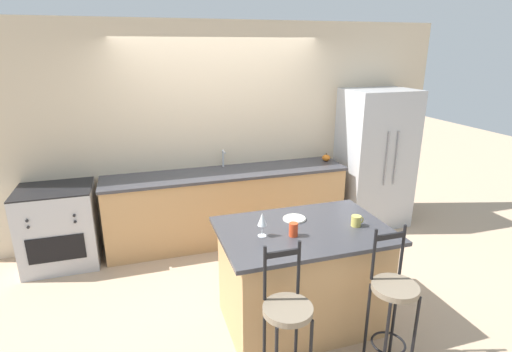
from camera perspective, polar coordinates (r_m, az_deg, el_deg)
ground_plane at (r=5.00m, az=-2.94°, el=-10.61°), size 18.00×18.00×0.00m
wall_back at (r=5.15m, az=-5.07°, el=6.27°), size 6.00×0.07×2.70m
back_counter at (r=5.12m, az=-4.04°, el=-4.20°), size 3.02×0.65×0.92m
sink_faucet at (r=5.11m, az=-4.70°, el=2.79°), size 0.02×0.13×0.22m
kitchen_island at (r=3.64m, az=6.57°, el=-14.03°), size 1.43×0.96×0.93m
refrigerator at (r=5.71m, az=16.56°, el=2.45°), size 0.90×0.74×1.86m
oven_range at (r=5.05m, az=-26.27°, el=-6.48°), size 0.79×0.67×0.92m
bar_stool_near at (r=2.90m, az=4.44°, el=-20.26°), size 0.34×0.34×1.15m
bar_stool_far at (r=3.26m, az=18.94°, el=-16.51°), size 0.34×0.34×1.15m
dinner_plate at (r=3.58m, az=5.51°, el=-6.07°), size 0.20×0.20×0.02m
wine_glass at (r=3.21m, az=0.89°, el=-6.28°), size 0.07×0.07×0.20m
coffee_mug at (r=3.53m, az=14.15°, el=-6.24°), size 0.12×0.08×0.09m
tumbler_cup at (r=3.27m, az=5.37°, el=-7.62°), size 0.07×0.07×0.11m
pumpkin_decoration at (r=5.47m, az=9.98°, el=2.58°), size 0.11×0.11×0.11m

